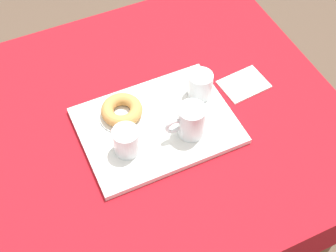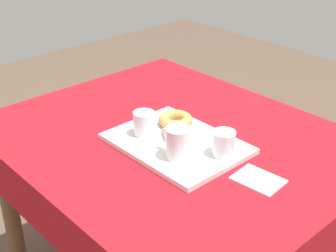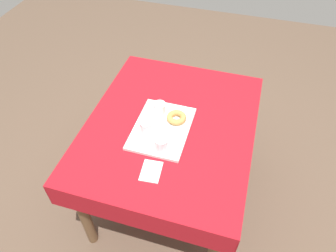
% 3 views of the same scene
% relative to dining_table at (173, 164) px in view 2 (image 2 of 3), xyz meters
% --- Properties ---
extents(dining_table, '(1.19, 0.98, 0.75)m').
position_rel_dining_table_xyz_m(dining_table, '(0.00, 0.00, 0.00)').
color(dining_table, '#A8141E').
rests_on(dining_table, ground).
extents(serving_tray, '(0.42, 0.31, 0.02)m').
position_rel_dining_table_xyz_m(serving_tray, '(0.06, -0.04, 0.12)').
color(serving_tray, white).
rests_on(serving_tray, dining_table).
extents(tea_mug_left, '(0.11, 0.07, 0.10)m').
position_rel_dining_table_xyz_m(tea_mug_left, '(0.13, -0.10, 0.17)').
color(tea_mug_left, white).
rests_on(tea_mug_left, serving_tray).
extents(water_glass_near, '(0.07, 0.07, 0.08)m').
position_rel_dining_table_xyz_m(water_glass_near, '(-0.05, -0.08, 0.16)').
color(water_glass_near, white).
rests_on(water_glass_near, serving_tray).
extents(water_glass_far, '(0.07, 0.07, 0.08)m').
position_rel_dining_table_xyz_m(water_glass_far, '(0.21, 0.01, 0.16)').
color(water_glass_far, white).
rests_on(water_glass_far, serving_tray).
extents(donut_plate_left, '(0.13, 0.13, 0.01)m').
position_rel_dining_table_xyz_m(donut_plate_left, '(-0.02, 0.03, 0.13)').
color(donut_plate_left, white).
rests_on(donut_plate_left, serving_tray).
extents(sugar_donut_left, '(0.12, 0.12, 0.04)m').
position_rel_dining_table_xyz_m(sugar_donut_left, '(-0.02, 0.03, 0.15)').
color(sugar_donut_left, tan).
rests_on(sugar_donut_left, donut_plate_left).
extents(paper_napkin, '(0.14, 0.11, 0.01)m').
position_rel_dining_table_xyz_m(paper_napkin, '(0.36, -0.00, 0.11)').
color(paper_napkin, white).
rests_on(paper_napkin, dining_table).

